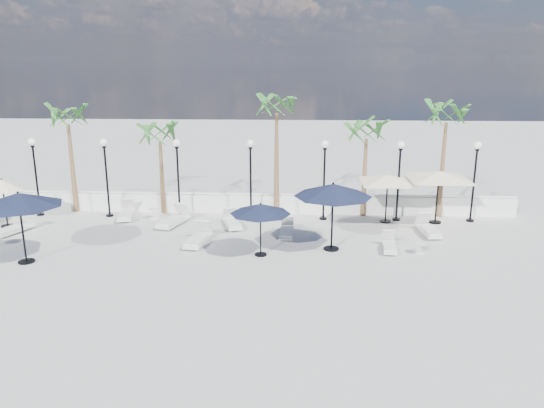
{
  "coord_description": "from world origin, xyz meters",
  "views": [
    {
      "loc": [
        2.25,
        -18.13,
        7.47
      ],
      "look_at": [
        1.16,
        3.69,
        1.5
      ],
      "focal_mm": 35.0,
      "sensor_mm": 36.0,
      "label": 1
    }
  ],
  "objects_px": {
    "parasol_cream_sq_b": "(388,175)",
    "lounger_3": "(173,220)",
    "lounger_7": "(429,229)",
    "lounger_0": "(14,228)",
    "lounger_6": "(390,245)",
    "lounger_5": "(286,231)",
    "parasol_cream_small": "(2,185)",
    "parasol_navy_mid": "(260,209)",
    "lounger_2": "(198,238)",
    "parasol_cream_sq_a": "(439,171)",
    "parasol_navy_right": "(333,190)",
    "parasol_navy_left": "(19,200)",
    "lounger_4": "(232,222)",
    "lounger_1": "(126,213)"
  },
  "relations": [
    {
      "from": "lounger_5",
      "to": "lounger_7",
      "type": "distance_m",
      "value": 6.29
    },
    {
      "from": "lounger_3",
      "to": "parasol_cream_sq_b",
      "type": "xyz_separation_m",
      "value": [
        9.95,
        0.99,
        2.0
      ]
    },
    {
      "from": "lounger_6",
      "to": "lounger_1",
      "type": "bearing_deg",
      "value": 167.46
    },
    {
      "from": "lounger_0",
      "to": "lounger_3",
      "type": "distance_m",
      "value": 6.99
    },
    {
      "from": "lounger_1",
      "to": "parasol_navy_mid",
      "type": "xyz_separation_m",
      "value": [
        6.91,
        -4.74,
        1.64
      ]
    },
    {
      "from": "lounger_1",
      "to": "lounger_2",
      "type": "bearing_deg",
      "value": -51.32
    },
    {
      "from": "parasol_navy_mid",
      "to": "parasol_cream_sq_b",
      "type": "xyz_separation_m",
      "value": [
        5.62,
        4.72,
        0.38
      ]
    },
    {
      "from": "parasol_navy_mid",
      "to": "parasol_navy_right",
      "type": "relative_size",
      "value": 0.77
    },
    {
      "from": "lounger_0",
      "to": "lounger_4",
      "type": "xyz_separation_m",
      "value": [
        9.58,
        1.42,
        -0.01
      ]
    },
    {
      "from": "parasol_cream_sq_a",
      "to": "parasol_cream_small",
      "type": "distance_m",
      "value": 19.99
    },
    {
      "from": "lounger_3",
      "to": "parasol_cream_sq_a",
      "type": "relative_size",
      "value": 0.41
    },
    {
      "from": "lounger_2",
      "to": "parasol_navy_right",
      "type": "bearing_deg",
      "value": 4.08
    },
    {
      "from": "parasol_navy_left",
      "to": "parasol_cream_sq_b",
      "type": "relative_size",
      "value": 0.65
    },
    {
      "from": "parasol_cream_sq_a",
      "to": "parasol_cream_sq_b",
      "type": "relative_size",
      "value": 1.11
    },
    {
      "from": "parasol_navy_right",
      "to": "parasol_cream_sq_a",
      "type": "relative_size",
      "value": 0.58
    },
    {
      "from": "lounger_4",
      "to": "parasol_navy_mid",
      "type": "xyz_separation_m",
      "value": [
        1.57,
        -3.61,
        1.66
      ]
    },
    {
      "from": "parasol_navy_right",
      "to": "parasol_cream_sq_b",
      "type": "height_order",
      "value": "parasol_navy_right"
    },
    {
      "from": "lounger_0",
      "to": "lounger_6",
      "type": "height_order",
      "value": "lounger_0"
    },
    {
      "from": "parasol_cream_small",
      "to": "parasol_navy_right",
      "type": "bearing_deg",
      "value": -8.96
    },
    {
      "from": "lounger_6",
      "to": "parasol_navy_right",
      "type": "relative_size",
      "value": 0.54
    },
    {
      "from": "lounger_2",
      "to": "parasol_cream_sq_b",
      "type": "height_order",
      "value": "parasol_cream_sq_b"
    },
    {
      "from": "parasol_cream_sq_b",
      "to": "parasol_cream_small",
      "type": "relative_size",
      "value": 2.14
    },
    {
      "from": "lounger_7",
      "to": "lounger_0",
      "type": "bearing_deg",
      "value": 177.04
    },
    {
      "from": "lounger_5",
      "to": "parasol_cream_small",
      "type": "height_order",
      "value": "parasol_cream_small"
    },
    {
      "from": "lounger_7",
      "to": "parasol_cream_sq_b",
      "type": "bearing_deg",
      "value": 127.25
    },
    {
      "from": "lounger_3",
      "to": "parasol_navy_right",
      "type": "height_order",
      "value": "parasol_navy_right"
    },
    {
      "from": "lounger_5",
      "to": "parasol_cream_sq_b",
      "type": "height_order",
      "value": "parasol_cream_sq_b"
    },
    {
      "from": "lounger_7",
      "to": "parasol_navy_right",
      "type": "xyz_separation_m",
      "value": [
        -4.4,
        -2.18,
        2.22
      ]
    },
    {
      "from": "parasol_navy_left",
      "to": "parasol_cream_small",
      "type": "distance_m",
      "value": 5.34
    },
    {
      "from": "lounger_4",
      "to": "parasol_cream_small",
      "type": "relative_size",
      "value": 0.84
    },
    {
      "from": "parasol_cream_sq_b",
      "to": "lounger_5",
      "type": "bearing_deg",
      "value": -153.72
    },
    {
      "from": "lounger_6",
      "to": "parasol_cream_sq_b",
      "type": "relative_size",
      "value": 0.35
    },
    {
      "from": "lounger_7",
      "to": "parasol_navy_mid",
      "type": "xyz_separation_m",
      "value": [
        -7.23,
        -2.96,
        1.64
      ]
    },
    {
      "from": "lounger_5",
      "to": "parasol_navy_left",
      "type": "bearing_deg",
      "value": -157.85
    },
    {
      "from": "lounger_3",
      "to": "parasol_cream_sq_a",
      "type": "bearing_deg",
      "value": 20.83
    },
    {
      "from": "parasol_cream_sq_b",
      "to": "lounger_3",
      "type": "bearing_deg",
      "value": -174.29
    },
    {
      "from": "parasol_navy_right",
      "to": "lounger_2",
      "type": "bearing_deg",
      "value": 176.05
    },
    {
      "from": "parasol_navy_left",
      "to": "lounger_4",
      "type": "bearing_deg",
      "value": 33.4
    },
    {
      "from": "lounger_2",
      "to": "parasol_cream_sq_b",
      "type": "bearing_deg",
      "value": 31.13
    },
    {
      "from": "lounger_2",
      "to": "lounger_3",
      "type": "bearing_deg",
      "value": 130.72
    },
    {
      "from": "lounger_5",
      "to": "parasol_cream_sq_a",
      "type": "relative_size",
      "value": 0.33
    },
    {
      "from": "lounger_7",
      "to": "lounger_6",
      "type": "bearing_deg",
      "value": -139.41
    },
    {
      "from": "parasol_cream_small",
      "to": "parasol_cream_sq_b",
      "type": "bearing_deg",
      "value": 5.18
    },
    {
      "from": "lounger_4",
      "to": "parasol_cream_sq_a",
      "type": "distance_m",
      "value": 9.85
    },
    {
      "from": "lounger_6",
      "to": "parasol_cream_small",
      "type": "distance_m",
      "value": 17.38
    },
    {
      "from": "lounger_7",
      "to": "parasol_cream_small",
      "type": "bearing_deg",
      "value": 174.17
    },
    {
      "from": "parasol_cream_sq_a",
      "to": "lounger_4",
      "type": "bearing_deg",
      "value": -173.38
    },
    {
      "from": "parasol_cream_sq_b",
      "to": "parasol_cream_small",
      "type": "xyz_separation_m",
      "value": [
        -17.58,
        -1.59,
        -0.31
      ]
    },
    {
      "from": "lounger_6",
      "to": "parasol_cream_sq_b",
      "type": "bearing_deg",
      "value": 88.85
    },
    {
      "from": "parasol_navy_mid",
      "to": "parasol_navy_right",
      "type": "height_order",
      "value": "parasol_navy_right"
    }
  ]
}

